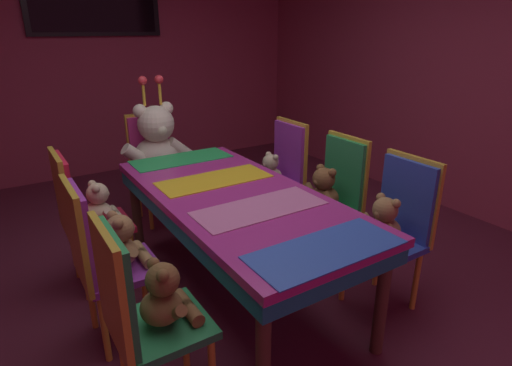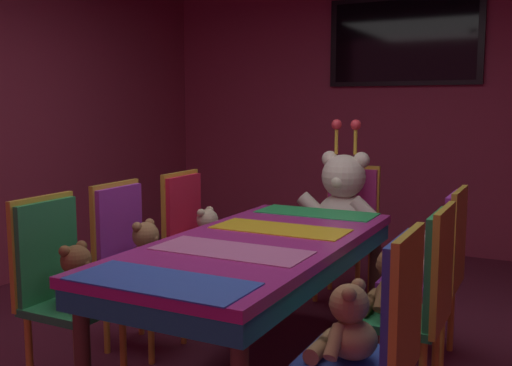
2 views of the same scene
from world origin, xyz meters
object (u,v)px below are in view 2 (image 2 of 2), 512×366
Objects in this scene: teddy_right_0 at (348,327)px; chair_left_1 at (127,248)px; teddy_right_2 at (416,258)px; wall_tv at (404,41)px; chair_left_2 at (190,229)px; teddy_left_0 at (78,278)px; chair_right_1 at (424,290)px; chair_right_2 at (442,257)px; throne_chair at (350,217)px; king_teddy_bear at (343,202)px; chair_left_0 at (56,273)px; teddy_left_1 at (147,251)px; chair_right_0 at (385,332)px; banquet_table at (257,256)px; teddy_right_1 at (392,285)px; teddy_left_2 at (208,233)px.

chair_left_1 is at bearing -21.10° from teddy_right_0.
wall_tv is at bearing -74.33° from teddy_right_2.
chair_left_1 is 1.00× the size of chair_left_2.
chair_right_1 reaches higher than teddy_left_0.
chair_right_1 is 0.64m from chair_right_2.
teddy_left_0 is at bearing -18.20° from throne_chair.
king_teddy_bear is (-0.69, 1.98, 0.15)m from teddy_right_0.
chair_left_0 is 1.00× the size of chair_right_1.
throne_chair is (-0.69, 2.14, 0.01)m from teddy_right_0.
teddy_left_0 is 0.59m from teddy_left_1.
chair_right_0 is 0.59m from chair_right_1.
banquet_table is 0.73m from teddy_left_1.
chair_right_2 is at bearing 38.21° from teddy_left_0.
chair_right_0 is 1.00× the size of chair_right_2.
chair_left_1 reaches higher than teddy_right_1.
chair_left_1 is at bearing -29.41° from throne_chair.
teddy_left_0 is 0.22× the size of wall_tv.
wall_tv reaches higher than chair_right_2.
chair_left_0 is 3.16× the size of teddy_left_2.
teddy_left_2 is at bearing 74.63° from chair_left_1.
teddy_left_1 is 0.34× the size of chair_left_2.
teddy_right_0 is (1.39, -1.24, 0.01)m from teddy_left_2.
chair_left_1 is 1.74m from chair_right_1.
chair_right_1 is (1.71, -0.65, 0.00)m from chair_left_2.
throne_chair is (0.70, 2.13, 0.01)m from teddy_left_0.
teddy_right_1 reaches higher than banquet_table.
teddy_left_0 reaches higher than teddy_right_2.
teddy_left_1 is 1.02× the size of teddy_right_0.
chair_left_2 is 3.16× the size of teddy_left_2.
chair_left_2 is at bearing -48.60° from king_teddy_bear.
chair_left_0 is 1.23m from teddy_left_2.
chair_right_1 reaches higher than banquet_table.
chair_right_1 is 1.78m from throne_chair.
banquet_table is 0.87m from chair_right_1.
chair_right_0 reaches higher than teddy_right_0.
teddy_right_0 is at bearing -38.87° from chair_left_2.
chair_left_2 is at bearing -0.29° from chair_right_2.
banquet_table is 6.49× the size of teddy_left_2.
chair_right_0 reaches higher than teddy_right_2.
teddy_right_0 reaches higher than teddy_left_2.
chair_left_2 is at bearing -0.32° from teddy_right_2.
wall_tv reaches higher than king_teddy_bear.
chair_left_1 and chair_right_1 have the same top height.
teddy_left_0 reaches higher than teddy_left_2.
teddy_right_0 is 0.33× the size of chair_right_2.
chair_right_0 is at bearing -38.85° from teddy_left_2.
teddy_left_0 is at bearing -0.66° from teddy_right_0.
king_teddy_bear is (-0.72, 1.39, 0.14)m from teddy_right_1.
chair_left_2 reaches higher than teddy_right_2.
king_teddy_bear is 0.60× the size of wall_tv.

